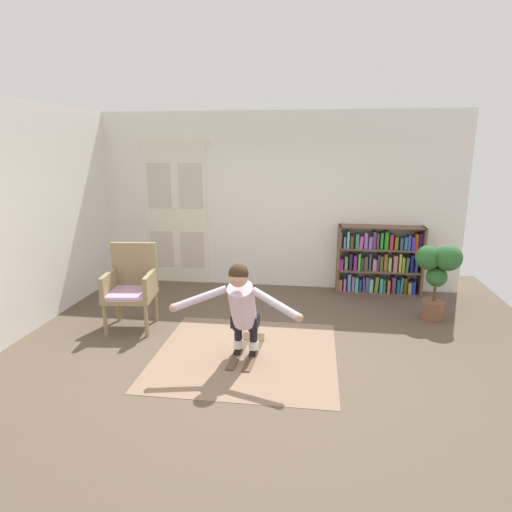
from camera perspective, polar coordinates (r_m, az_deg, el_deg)
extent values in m
plane|color=brown|center=(5.24, -0.08, -12.30)|extent=(7.20, 7.20, 0.00)
cube|color=silver|center=(7.33, 2.75, 7.15)|extent=(6.00, 0.10, 2.90)
cube|color=silver|center=(6.30, -27.77, 4.43)|extent=(0.10, 6.00, 2.90)
cube|color=silver|center=(7.76, -12.31, 5.18)|extent=(0.55, 0.04, 2.35)
cube|color=beige|center=(7.68, -12.56, 8.97)|extent=(0.41, 0.01, 0.76)
cube|color=beige|center=(7.85, -12.14, 0.91)|extent=(0.41, 0.01, 0.64)
cube|color=silver|center=(7.59, -8.39, 5.16)|extent=(0.55, 0.04, 2.35)
cube|color=beige|center=(7.51, -8.58, 9.03)|extent=(0.41, 0.01, 0.76)
cube|color=beige|center=(7.68, -8.28, 0.80)|extent=(0.41, 0.01, 0.64)
cube|color=silver|center=(7.58, -10.79, 14.35)|extent=(1.22, 0.04, 0.10)
cube|color=#886D58|center=(5.16, -1.32, -12.68)|extent=(2.06, 1.99, 0.01)
cube|color=brown|center=(7.27, 10.69, -0.32)|extent=(0.04, 0.30, 1.11)
cube|color=brown|center=(7.46, 20.84, -0.65)|extent=(0.04, 0.30, 1.11)
cube|color=brown|center=(7.49, 15.56, -4.52)|extent=(1.32, 0.30, 0.02)
cube|color=brown|center=(7.38, 15.74, -1.85)|extent=(1.32, 0.30, 0.02)
cube|color=brown|center=(7.29, 15.92, 0.89)|extent=(1.32, 0.30, 0.02)
cube|color=brown|center=(7.22, 16.12, 3.69)|extent=(1.32, 0.30, 0.02)
cube|color=#BF673D|center=(7.38, 10.92, -3.65)|extent=(0.05, 0.22, 0.20)
cube|color=#9268C1|center=(7.39, 11.48, -3.59)|extent=(0.04, 0.22, 0.21)
cube|color=#5F8CD6|center=(7.41, 12.04, -3.23)|extent=(0.05, 0.24, 0.30)
cube|color=#B97ACA|center=(7.40, 12.54, -3.49)|extent=(0.04, 0.14, 0.24)
cube|color=#53C18D|center=(7.39, 12.96, -3.53)|extent=(0.05, 0.24, 0.24)
cube|color=blue|center=(7.43, 13.42, -3.64)|extent=(0.04, 0.18, 0.20)
cube|color=#7B4EBA|center=(7.43, 13.86, -3.53)|extent=(0.04, 0.14, 0.23)
cube|color=#46577D|center=(7.42, 14.31, -3.53)|extent=(0.06, 0.15, 0.25)
cube|color=#77D0BD|center=(7.44, 14.77, -3.61)|extent=(0.05, 0.21, 0.22)
cube|color=olive|center=(7.42, 15.41, -3.51)|extent=(0.06, 0.20, 0.27)
cube|color=teal|center=(7.44, 15.97, -3.61)|extent=(0.05, 0.18, 0.24)
cube|color=#3C7764|center=(7.48, 16.33, -3.61)|extent=(0.04, 0.22, 0.22)
cube|color=#CF673E|center=(7.46, 16.86, -3.73)|extent=(0.04, 0.23, 0.22)
cube|color=#5A3568|center=(7.47, 17.44, -3.53)|extent=(0.06, 0.22, 0.27)
cube|color=#1C7B81|center=(7.51, 18.01, -3.66)|extent=(0.05, 0.17, 0.22)
cube|color=teal|center=(7.52, 18.40, -3.52)|extent=(0.05, 0.21, 0.27)
cube|color=#583A0E|center=(7.50, 18.84, -3.58)|extent=(0.05, 0.20, 0.26)
cube|color=#8FCB5A|center=(7.55, 19.35, -3.82)|extent=(0.06, 0.20, 0.19)
cube|color=#2D2BCF|center=(7.54, 19.80, -3.76)|extent=(0.04, 0.22, 0.22)
cube|color=#B7259E|center=(7.30, 11.05, -0.94)|extent=(0.06, 0.23, 0.18)
cube|color=#5C8F51|center=(7.28, 11.68, -0.84)|extent=(0.05, 0.17, 0.22)
cube|color=#2E2450|center=(7.28, 12.24, -0.65)|extent=(0.05, 0.17, 0.27)
cube|color=#8A2384|center=(7.30, 12.79, -0.80)|extent=(0.05, 0.22, 0.24)
cube|color=#5AB935|center=(7.29, 13.30, -0.66)|extent=(0.03, 0.20, 0.28)
cube|color=#366265|center=(7.34, 13.68, -0.92)|extent=(0.05, 0.16, 0.20)
cube|color=brown|center=(7.31, 14.14, -0.87)|extent=(0.05, 0.17, 0.23)
cube|color=slate|center=(7.33, 14.64, -0.67)|extent=(0.03, 0.17, 0.28)
cube|color=#CB7B8E|center=(7.33, 15.20, -1.06)|extent=(0.06, 0.16, 0.19)
cube|color=#3B447B|center=(7.34, 15.60, -0.77)|extent=(0.04, 0.22, 0.27)
cube|color=olive|center=(7.37, 15.99, -0.84)|extent=(0.05, 0.20, 0.24)
cube|color=olive|center=(7.37, 16.54, -0.73)|extent=(0.06, 0.15, 0.28)
cube|color=#A4C06C|center=(7.38, 17.03, -0.97)|extent=(0.04, 0.18, 0.22)
cube|color=#BF7381|center=(7.37, 17.67, -0.86)|extent=(0.06, 0.21, 0.27)
cube|color=#AAC263|center=(7.37, 18.24, -0.77)|extent=(0.04, 0.18, 0.30)
cube|color=#98A02A|center=(7.39, 18.61, -0.99)|extent=(0.04, 0.19, 0.24)
cube|color=#3D6250|center=(7.41, 19.05, -0.99)|extent=(0.06, 0.21, 0.24)
cube|color=navy|center=(7.43, 19.61, -0.86)|extent=(0.05, 0.16, 0.28)
cube|color=navy|center=(7.45, 20.08, -1.08)|extent=(0.04, 0.23, 0.22)
cube|color=#759159|center=(7.21, 11.06, 2.14)|extent=(0.03, 0.17, 0.25)
cube|color=#5871C4|center=(7.22, 11.50, 1.86)|extent=(0.04, 0.23, 0.19)
cube|color=#6AC5C1|center=(7.22, 11.93, 2.18)|extent=(0.03, 0.22, 0.27)
cube|color=brown|center=(7.23, 12.40, 1.90)|extent=(0.05, 0.19, 0.20)
cube|color=#338564|center=(7.21, 13.06, 1.96)|extent=(0.05, 0.19, 0.24)
cube|color=#C248C9|center=(7.23, 13.57, 1.82)|extent=(0.07, 0.20, 0.21)
cube|color=#9065B9|center=(7.23, 14.15, 2.01)|extent=(0.05, 0.15, 0.26)
cube|color=#865DBA|center=(7.23, 14.69, 1.75)|extent=(0.05, 0.19, 0.20)
cube|color=#573A6F|center=(7.24, 15.17, 2.06)|extent=(0.05, 0.18, 0.28)
cube|color=brown|center=(7.25, 15.59, 1.95)|extent=(0.03, 0.19, 0.26)
cube|color=green|center=(7.28, 16.06, 1.98)|extent=(0.04, 0.16, 0.26)
cube|color=green|center=(7.29, 16.60, 2.02)|extent=(0.06, 0.22, 0.27)
cube|color=#C82C57|center=(7.28, 17.23, 1.83)|extent=(0.05, 0.16, 0.24)
cube|color=olive|center=(7.32, 17.80, 1.68)|extent=(0.05, 0.19, 0.20)
cube|color=#344F65|center=(7.32, 18.40, 1.61)|extent=(0.04, 0.20, 0.19)
cube|color=teal|center=(7.33, 18.90, 1.64)|extent=(0.05, 0.19, 0.21)
cube|color=#504FB4|center=(7.34, 19.30, 1.74)|extent=(0.04, 0.19, 0.24)
cube|color=#3E33C8|center=(7.34, 19.75, 1.61)|extent=(0.05, 0.20, 0.21)
cube|color=#B6481D|center=(7.35, 20.16, 1.78)|extent=(0.05, 0.17, 0.26)
cube|color=#2D1853|center=(7.38, 20.61, 1.84)|extent=(0.06, 0.18, 0.27)
cylinder|color=#917D57|center=(5.85, -19.13, -7.99)|extent=(0.06, 0.06, 0.42)
cylinder|color=#917D57|center=(5.69, -14.15, -8.23)|extent=(0.06, 0.06, 0.42)
cylinder|color=#917D57|center=(6.30, -17.55, -6.26)|extent=(0.06, 0.06, 0.42)
cylinder|color=#917D57|center=(6.16, -12.92, -6.42)|extent=(0.06, 0.06, 0.42)
cube|color=#917D57|center=(5.91, -16.09, -5.02)|extent=(0.67, 0.67, 0.06)
cube|color=#D9A5DC|center=(5.90, -16.13, -4.56)|extent=(0.60, 0.60, 0.04)
cube|color=#917D57|center=(6.06, -15.59, -1.07)|extent=(0.60, 0.13, 0.60)
cube|color=#917D57|center=(5.95, -18.70, -3.39)|extent=(0.13, 0.56, 0.28)
cube|color=#917D57|center=(5.79, -13.65, -3.51)|extent=(0.13, 0.56, 0.28)
cylinder|color=brown|center=(6.56, 22.09, -6.56)|extent=(0.28, 0.28, 0.27)
cylinder|color=brown|center=(6.52, 22.18, -5.62)|extent=(0.30, 0.30, 0.04)
cylinder|color=#4C3823|center=(6.46, 22.34, -3.94)|extent=(0.04, 0.04, 0.36)
sphere|color=#2A5F2E|center=(6.48, 22.54, -2.50)|extent=(0.28, 0.28, 0.28)
sphere|color=#2A5F2E|center=(6.37, 21.56, -0.17)|extent=(0.34, 0.34, 0.34)
sphere|color=#2A5F2E|center=(6.45, 23.50, -0.15)|extent=(0.29, 0.29, 0.29)
sphere|color=#2A5F2E|center=(6.35, 23.88, -0.22)|extent=(0.35, 0.35, 0.35)
cube|color=brown|center=(5.18, -2.32, -12.48)|extent=(0.15, 0.84, 0.01)
cube|color=brown|center=(5.50, -1.32, -10.44)|extent=(0.10, 0.12, 0.06)
cube|color=black|center=(5.15, -2.37, -12.34)|extent=(0.09, 0.13, 0.04)
cube|color=brown|center=(5.14, -0.32, -12.68)|extent=(0.15, 0.84, 0.01)
cube|color=brown|center=(5.47, 0.55, -10.60)|extent=(0.10, 0.12, 0.06)
cube|color=black|center=(5.11, -0.37, -12.53)|extent=(0.09, 0.13, 0.04)
cylinder|color=white|center=(5.13, -2.33, -11.36)|extent=(0.12, 0.12, 0.10)
cylinder|color=black|center=(5.05, -2.35, -9.31)|extent=(0.10, 0.10, 0.30)
cylinder|color=black|center=(4.98, -2.45, -8.38)|extent=(0.12, 0.12, 0.22)
cylinder|color=white|center=(5.09, -0.32, -11.55)|extent=(0.12, 0.12, 0.10)
cylinder|color=black|center=(5.01, -0.32, -9.49)|extent=(0.10, 0.10, 0.30)
cylinder|color=black|center=(4.94, -0.40, -8.55)|extent=(0.12, 0.12, 0.22)
cube|color=black|center=(4.96, -1.43, -8.47)|extent=(0.31, 0.20, 0.14)
cylinder|color=silver|center=(4.77, -1.77, -6.41)|extent=(0.31, 0.50, 0.59)
sphere|color=tan|center=(4.49, -2.33, -2.85)|extent=(0.21, 0.21, 0.20)
sphere|color=#382619|center=(4.49, -2.31, -2.33)|extent=(0.22, 0.22, 0.21)
cylinder|color=silver|center=(4.62, -7.34, -5.50)|extent=(0.57, 0.29, 0.24)
sphere|color=tan|center=(4.63, -10.75, -6.68)|extent=(0.10, 0.10, 0.09)
cylinder|color=silver|center=(4.43, 2.57, -6.25)|extent=(0.54, 0.35, 0.24)
sphere|color=tan|center=(4.32, 5.62, -8.02)|extent=(0.10, 0.10, 0.09)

